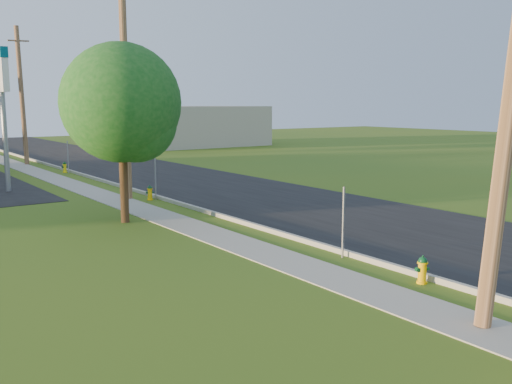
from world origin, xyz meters
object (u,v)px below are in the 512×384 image
at_px(price_pylon, 1,79).
at_px(hydrant_mid, 150,193).
at_px(utility_pole_mid, 125,88).
at_px(tree_verge, 125,108).
at_px(hydrant_far, 65,167).
at_px(utility_pole_far, 22,96).
at_px(hydrant_near, 422,270).

relative_size(price_pylon, hydrant_mid, 10.06).
xyz_separation_m(utility_pole_mid, tree_verge, (-2.06, -4.78, -0.84)).
xyz_separation_m(price_pylon, hydrant_far, (4.65, 6.15, -5.09)).
bearing_deg(tree_verge, utility_pole_mid, 66.64).
bearing_deg(utility_pole_mid, utility_pole_far, 90.00).
bearing_deg(hydrant_far, tree_verge, -99.73).
xyz_separation_m(utility_pole_far, hydrant_mid, (0.65, -18.82, -4.47)).
height_order(utility_pole_mid, utility_pole_far, utility_pole_mid).
bearing_deg(utility_pole_mid, hydrant_near, -87.17).
bearing_deg(utility_pole_far, utility_pole_mid, -90.00).
height_order(utility_pole_far, hydrant_far, utility_pole_far).
xyz_separation_m(tree_verge, hydrant_near, (2.83, -10.80, -3.78)).
bearing_deg(price_pylon, utility_pole_mid, -54.66).
bearing_deg(price_pylon, utility_pole_far, 72.67).
height_order(price_pylon, hydrant_far, price_pylon).
height_order(utility_pole_mid, hydrant_far, utility_pole_mid).
bearing_deg(hydrant_far, utility_pole_mid, -93.70).
distance_m(utility_pole_far, price_pylon, 13.11).
relative_size(utility_pole_mid, hydrant_mid, 14.40).
height_order(utility_pole_mid, price_pylon, utility_pole_mid).
bearing_deg(hydrant_far, price_pylon, -127.12).
distance_m(utility_pole_mid, utility_pole_far, 18.00).
xyz_separation_m(hydrant_near, hydrant_far, (-0.02, 27.23, 0.01)).
height_order(tree_verge, hydrant_far, tree_verge).
height_order(hydrant_mid, hydrant_far, hydrant_far).
height_order(utility_pole_mid, tree_verge, utility_pole_mid).
bearing_deg(price_pylon, hydrant_mid, -54.27).
distance_m(hydrant_near, hydrant_mid, 14.76).
xyz_separation_m(price_pylon, tree_verge, (1.84, -10.28, -1.32)).
xyz_separation_m(utility_pole_mid, hydrant_near, (0.77, -15.58, -4.62)).
bearing_deg(tree_verge, utility_pole_far, 84.82).
relative_size(hydrant_near, hydrant_mid, 1.01).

